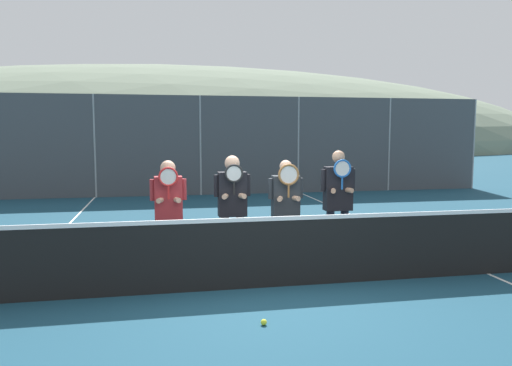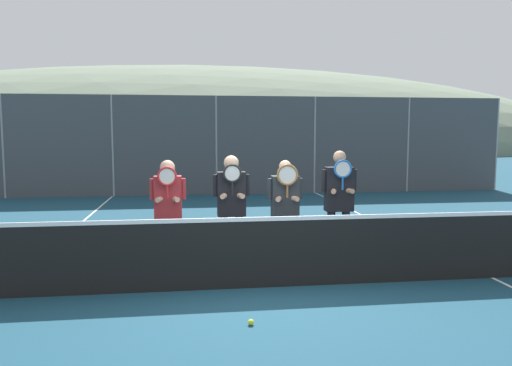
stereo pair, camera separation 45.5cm
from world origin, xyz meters
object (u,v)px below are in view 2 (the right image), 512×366
at_px(player_center_left, 231,202).
at_px(player_center_right, 285,206).
at_px(car_left_of_center, 197,164).
at_px(player_leftmost, 168,206).
at_px(tennis_ball_on_court, 251,322).
at_px(car_far_left, 66,166).
at_px(car_center, 315,162).
at_px(player_rightmost, 339,199).

xyz_separation_m(player_center_left, player_center_right, (0.82, -0.07, -0.06)).
relative_size(player_center_right, car_left_of_center, 0.41).
relative_size(player_leftmost, player_center_right, 1.01).
bearing_deg(car_left_of_center, player_center_right, -84.59).
distance_m(player_center_left, car_left_of_center, 11.99).
distance_m(player_center_right, car_left_of_center, 12.11).
xyz_separation_m(player_center_left, tennis_ball_on_court, (0.02, -2.24, -1.03)).
height_order(player_leftmost, player_center_left, player_center_left).
height_order(player_center_right, car_far_left, player_center_right).
bearing_deg(player_center_left, player_center_right, -4.53).
height_order(car_center, tennis_ball_on_court, car_center).
bearing_deg(car_center, player_rightmost, -102.67).
height_order(player_center_right, car_left_of_center, car_left_of_center).
bearing_deg(player_center_right, player_center_left, 175.47).
bearing_deg(tennis_ball_on_court, player_center_left, 90.51).
relative_size(player_leftmost, tennis_ball_on_court, 25.22).
relative_size(player_center_right, car_center, 0.40).
bearing_deg(player_rightmost, car_far_left, 120.18).
relative_size(player_center_left, player_center_right, 1.04).
relative_size(player_center_left, car_left_of_center, 0.43).
xyz_separation_m(player_center_left, car_far_left, (-5.24, 12.02, -0.21)).
bearing_deg(player_leftmost, player_center_left, -3.71).
relative_size(car_left_of_center, car_center, 0.98).
bearing_deg(tennis_ball_on_court, player_leftmost, 113.10).
distance_m(player_leftmost, player_center_right, 1.79).
relative_size(car_left_of_center, tennis_ball_on_court, 60.88).
distance_m(player_rightmost, tennis_ball_on_court, 3.04).
bearing_deg(car_left_of_center, player_leftmost, -93.08).
bearing_deg(car_left_of_center, player_rightmost, -80.32).
bearing_deg(player_rightmost, tennis_ball_on_court, -126.56).
bearing_deg(car_left_of_center, tennis_ball_on_court, -88.64).
bearing_deg(car_far_left, car_left_of_center, -0.34).
bearing_deg(tennis_ball_on_court, player_rightmost, 53.44).
height_order(car_left_of_center, tennis_ball_on_court, car_left_of_center).
height_order(player_leftmost, car_far_left, player_leftmost).
distance_m(player_center_right, car_far_left, 13.52).
xyz_separation_m(car_left_of_center, tennis_ball_on_court, (0.34, -14.23, -0.84)).
relative_size(player_center_left, car_far_left, 0.38).
height_order(player_center_left, player_rightmost, player_rightmost).
distance_m(car_left_of_center, car_center, 4.72).
height_order(player_center_left, car_center, car_center).
bearing_deg(player_leftmost, tennis_ball_on_court, -66.90).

